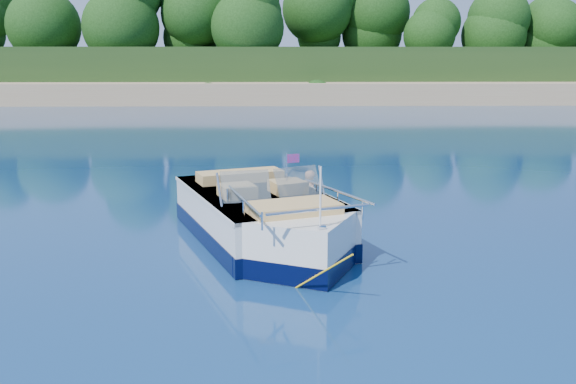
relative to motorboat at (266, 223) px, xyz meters
name	(u,v)px	position (x,y,z in m)	size (l,w,h in m)	color
ground	(462,271)	(3.25, -1.58, -0.41)	(160.00, 160.00, 0.00)	#0A1D49
shoreline	(301,77)	(3.25, 62.19, 0.57)	(170.00, 59.00, 6.00)	tan
treeline	(314,27)	(3.29, 39.43, 5.14)	(150.00, 7.12, 8.19)	black
motorboat	(266,223)	(0.00, 0.00, 0.00)	(3.63, 6.04, 2.11)	white
tow_tube	(310,208)	(0.98, 2.48, -0.32)	(1.46, 1.46, 0.35)	#F2DB00
boy	(308,211)	(0.92, 2.55, -0.41)	(0.48, 0.32, 1.32)	tan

